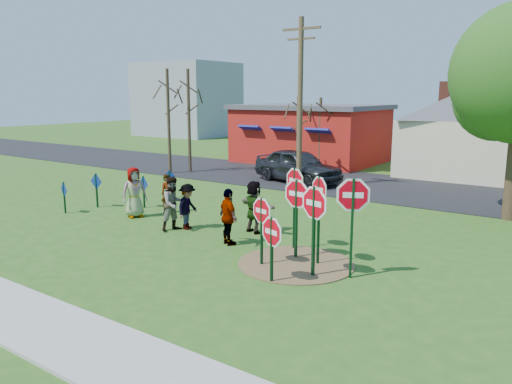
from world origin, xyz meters
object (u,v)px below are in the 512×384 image
Objects in this scene: stop_sign_b at (295,188)px; utility_pole at (300,101)px; person_a at (134,192)px; person_b at (168,194)px; stop_sign_d at (353,203)px; stop_sign_c at (319,200)px; suv at (298,166)px; stop_sign_a at (262,216)px.

utility_pole is at bearing 137.58° from stop_sign_b.
person_b is at bearing 1.25° from person_a.
stop_sign_d is (2.41, -1.26, 0.07)m from stop_sign_b.
stop_sign_d reaches higher than stop_sign_c.
stop_sign_c reaches higher than person_a.
person_a is at bearing 179.85° from person_b.
stop_sign_d is 13.93m from suv.
stop_sign_c is (1.25, -0.83, -0.07)m from stop_sign_b.
stop_sign_d is (2.40, 0.50, 0.58)m from stop_sign_a.
stop_sign_b is 0.51× the size of suv.
stop_sign_a reaches higher than person_b.
stop_sign_c is at bearing -132.46° from suv.
person_a is at bearing -178.37° from stop_sign_a.
stop_sign_a is 0.77× the size of stop_sign_b.
stop_sign_b is at bearing -77.24° from person_b.
person_a is (-7.02, 1.74, -0.41)m from stop_sign_a.
person_b is at bearing -165.39° from stop_sign_c.
stop_sign_a is 0.78× the size of stop_sign_c.
person_b is at bearing -172.30° from stop_sign_b.
person_a reaches higher than person_b.
stop_sign_c is 1.34× the size of person_a.
stop_sign_c is 12.90m from suv.
stop_sign_b is 0.32× the size of utility_pole.
utility_pole is (-4.80, 8.56, 2.40)m from stop_sign_b.
stop_sign_c is 11.43m from utility_pole.
stop_sign_a is 11.75m from utility_pole.
stop_sign_c is 0.32× the size of utility_pole.
person_b is 8.31m from utility_pole.
suv is (-5.71, 10.00, -0.97)m from stop_sign_b.
suv is (-8.13, 11.26, -1.03)m from stop_sign_d.
stop_sign_b is 10.10m from utility_pole.
stop_sign_d is 1.42× the size of person_a.
person_b is 8.82m from suv.
stop_sign_d is 9.30m from person_b.
stop_sign_d is at bearing 27.24° from stop_sign_a.
stop_sign_a is at bearing -79.16° from person_a.
person_b is (-6.49, 2.97, -0.60)m from stop_sign_a.
stop_sign_a is 2.52m from stop_sign_d.
stop_sign_a is at bearing -64.98° from utility_pole.
stop_sign_b is at bearing -65.10° from person_a.
stop_sign_b is at bearing -60.72° from utility_pole.
stop_sign_d is 0.53× the size of suv.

